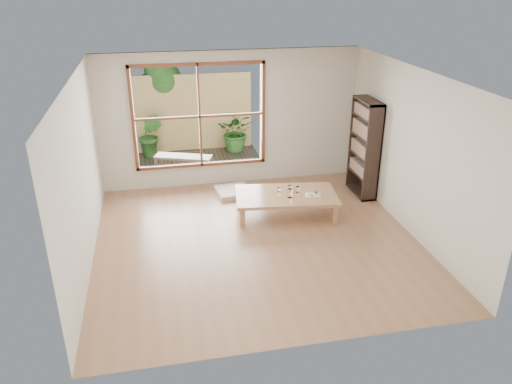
% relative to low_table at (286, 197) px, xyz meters
% --- Properties ---
extents(ground, '(5.00, 5.00, 0.00)m').
position_rel_low_table_xyz_m(ground, '(-0.69, -0.81, -0.33)').
color(ground, '#9D714E').
rests_on(ground, ground).
extents(low_table, '(1.84, 1.19, 0.38)m').
position_rel_low_table_xyz_m(low_table, '(0.00, 0.00, 0.00)').
color(low_table, tan).
rests_on(low_table, ground).
extents(floor_cushion, '(0.69, 0.69, 0.09)m').
position_rel_low_table_xyz_m(floor_cushion, '(-0.77, 1.05, -0.29)').
color(floor_cushion, silver).
rests_on(floor_cushion, ground).
extents(bookshelf, '(0.29, 0.82, 1.82)m').
position_rel_low_table_xyz_m(bookshelf, '(1.64, 0.59, 0.57)').
color(bookshelf, '#33221C').
rests_on(bookshelf, ground).
extents(glass_tall, '(0.08, 0.08, 0.15)m').
position_rel_low_table_xyz_m(glass_tall, '(0.03, -0.13, 0.12)').
color(glass_tall, silver).
rests_on(glass_tall, low_table).
extents(glass_mid, '(0.07, 0.07, 0.10)m').
position_rel_low_table_xyz_m(glass_mid, '(0.21, 0.05, 0.10)').
color(glass_mid, silver).
rests_on(glass_mid, low_table).
extents(glass_short, '(0.07, 0.07, 0.09)m').
position_rel_low_table_xyz_m(glass_short, '(0.10, 0.14, 0.09)').
color(glass_short, silver).
rests_on(glass_short, low_table).
extents(glass_small, '(0.06, 0.06, 0.07)m').
position_rel_low_table_xyz_m(glass_small, '(-0.10, 0.13, 0.08)').
color(glass_small, silver).
rests_on(glass_small, low_table).
extents(food_tray, '(0.30, 0.25, 0.08)m').
position_rel_low_table_xyz_m(food_tray, '(0.44, -0.15, 0.07)').
color(food_tray, white).
rests_on(food_tray, low_table).
extents(deck, '(2.80, 2.00, 0.05)m').
position_rel_low_table_xyz_m(deck, '(-1.29, 2.75, -0.33)').
color(deck, '#332D25').
rests_on(deck, ground).
extents(garden_bench, '(1.22, 0.74, 0.37)m').
position_rel_low_table_xyz_m(garden_bench, '(-1.61, 2.27, 0.00)').
color(garden_bench, '#33221C').
rests_on(garden_bench, deck).
extents(bamboo_fence, '(2.80, 0.06, 1.80)m').
position_rel_low_table_xyz_m(bamboo_fence, '(-1.29, 3.75, 0.57)').
color(bamboo_fence, tan).
rests_on(bamboo_fence, ground).
extents(shrub_right, '(0.98, 0.90, 0.91)m').
position_rel_low_table_xyz_m(shrub_right, '(-0.29, 3.45, 0.15)').
color(shrub_right, '#336726').
rests_on(shrub_right, deck).
extents(shrub_left, '(0.63, 0.55, 1.00)m').
position_rel_low_table_xyz_m(shrub_left, '(-2.25, 3.45, 0.19)').
color(shrub_left, '#336726').
rests_on(shrub_left, deck).
extents(garden_tree, '(1.04, 0.85, 2.22)m').
position_rel_low_table_xyz_m(garden_tree, '(-1.97, 4.05, 1.29)').
color(garden_tree, '#4C3D2D').
rests_on(garden_tree, ground).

